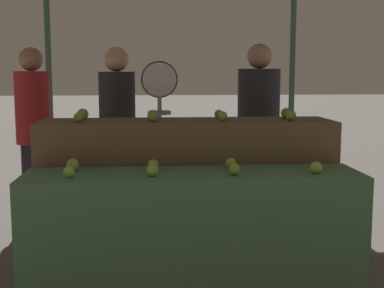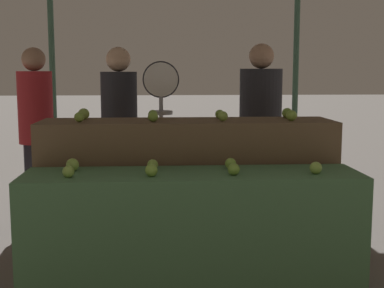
{
  "view_description": "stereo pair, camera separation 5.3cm",
  "coord_description": "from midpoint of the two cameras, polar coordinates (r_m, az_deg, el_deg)",
  "views": [
    {
      "loc": [
        -0.28,
        -3.45,
        1.5
      ],
      "look_at": [
        0.02,
        0.3,
        0.99
      ],
      "focal_mm": 50.0,
      "sensor_mm": 36.0,
      "label": 1
    },
    {
      "loc": [
        -0.23,
        -3.45,
        1.5
      ],
      "look_at": [
        0.02,
        0.3,
        0.99
      ],
      "focal_mm": 50.0,
      "sensor_mm": 36.0,
      "label": 2
    }
  ],
  "objects": [
    {
      "name": "apple_front_1",
      "position": [
        3.39,
        -4.71,
        -2.82
      ],
      "size": [
        0.08,
        0.08,
        0.08
      ],
      "primitive_type": "sphere",
      "color": "#84AD3D",
      "rests_on": "display_counter_front"
    },
    {
      "name": "apple_back_5",
      "position": [
        4.17,
        -4.64,
        3.15
      ],
      "size": [
        0.07,
        0.07,
        0.07
      ],
      "primitive_type": "sphere",
      "color": "#7AA338",
      "rests_on": "display_counter_back"
    },
    {
      "name": "apple_back_2",
      "position": [
        4.0,
        2.89,
        2.98
      ],
      "size": [
        0.08,
        0.08,
        0.08
      ],
      "primitive_type": "sphere",
      "color": "#8EB247",
      "rests_on": "display_counter_back"
    },
    {
      "name": "display_counter_front",
      "position": [
        3.62,
        -0.31,
        -9.62
      ],
      "size": [
        2.23,
        0.55,
        0.84
      ],
      "primitive_type": "cube",
      "color": "#4C7A4C",
      "rests_on": "ground_plane"
    },
    {
      "name": "person_vendor_at_scale",
      "position": [
        5.05,
        -8.24,
        2.03
      ],
      "size": [
        0.46,
        0.46,
        1.72
      ],
      "rotation": [
        0.0,
        0.0,
        3.64
      ],
      "color": "#2D2D38",
      "rests_on": "ground_plane"
    },
    {
      "name": "person_customer_left",
      "position": [
        5.04,
        6.79,
        2.09
      ],
      "size": [
        0.52,
        0.52,
        1.75
      ],
      "rotation": [
        0.0,
        0.0,
        3.57
      ],
      "color": "#2D2D38",
      "rests_on": "ground_plane"
    },
    {
      "name": "apple_front_6",
      "position": [
        3.65,
        3.75,
        -2.08
      ],
      "size": [
        0.08,
        0.08,
        0.08
      ],
      "primitive_type": "sphere",
      "color": "#84AD3D",
      "rests_on": "display_counter_front"
    },
    {
      "name": "apple_back_4",
      "position": [
        4.2,
        -11.93,
        3.14
      ],
      "size": [
        0.09,
        0.09,
        0.09
      ],
      "primitive_type": "sphere",
      "color": "#8EB247",
      "rests_on": "display_counter_back"
    },
    {
      "name": "apple_front_4",
      "position": [
        3.65,
        -13.02,
        -2.21
      ],
      "size": [
        0.09,
        0.09,
        0.09
      ],
      "primitive_type": "sphere",
      "color": "#8EB247",
      "rests_on": "display_counter_front"
    },
    {
      "name": "apple_back_3",
      "position": [
        4.09,
        10.13,
        3.02
      ],
      "size": [
        0.08,
        0.08,
        0.08
      ],
      "primitive_type": "sphere",
      "color": "#84AD3D",
      "rests_on": "display_counter_back"
    },
    {
      "name": "apple_front_3",
      "position": [
        3.57,
        12.69,
        -2.47
      ],
      "size": [
        0.08,
        0.08,
        0.08
      ],
      "primitive_type": "sphere",
      "color": "#8EB247",
      "rests_on": "display_counter_front"
    },
    {
      "name": "display_counter_back",
      "position": [
        4.16,
        -0.92,
        -5.23
      ],
      "size": [
        2.23,
        0.55,
        1.13
      ],
      "primitive_type": "cube",
      "color": "brown",
      "rests_on": "ground_plane"
    },
    {
      "name": "produce_scale",
      "position": [
        4.7,
        -3.8,
        3.75
      ],
      "size": [
        0.32,
        0.2,
        1.59
      ],
      "color": "#99999E",
      "rests_on": "ground_plane"
    },
    {
      "name": "apple_front_5",
      "position": [
        3.62,
        -4.59,
        -2.22
      ],
      "size": [
        0.07,
        0.07,
        0.07
      ],
      "primitive_type": "sphere",
      "color": "#8EB247",
      "rests_on": "display_counter_front"
    },
    {
      "name": "apple_front_0",
      "position": [
        3.44,
        -13.41,
        -2.93
      ],
      "size": [
        0.08,
        0.08,
        0.08
      ],
      "primitive_type": "sphere",
      "color": "#8EB247",
      "rests_on": "display_counter_front"
    },
    {
      "name": "apple_back_0",
      "position": [
        4.0,
        -12.38,
        2.8
      ],
      "size": [
        0.07,
        0.07,
        0.07
      ],
      "primitive_type": "sphere",
      "color": "#84AD3D",
      "rests_on": "display_counter_back"
    },
    {
      "name": "apple_front_2",
      "position": [
        3.44,
        4.12,
        -2.69
      ],
      "size": [
        0.08,
        0.08,
        0.08
      ],
      "primitive_type": "sphere",
      "color": "#7AA338",
      "rests_on": "display_counter_front"
    },
    {
      "name": "apple_back_7",
      "position": [
        4.3,
        9.66,
        3.27
      ],
      "size": [
        0.08,
        0.08,
        0.08
      ],
      "primitive_type": "sphere",
      "color": "#7AA338",
      "rests_on": "display_counter_back"
    },
    {
      "name": "person_customer_right",
      "position": [
        5.42,
        -16.83,
        2.21
      ],
      "size": [
        0.41,
        0.41,
        1.73
      ],
      "rotation": [
        0.0,
        0.0,
        3.42
      ],
      "color": "#2D2D38",
      "rests_on": "ground_plane"
    },
    {
      "name": "apple_back_6",
      "position": [
        4.21,
        2.53,
        3.2
      ],
      "size": [
        0.07,
        0.07,
        0.07
      ],
      "primitive_type": "sphere",
      "color": "#7AA338",
      "rests_on": "display_counter_back"
    },
    {
      "name": "apple_back_1",
      "position": [
        3.94,
        -4.61,
        2.91
      ],
      "size": [
        0.08,
        0.08,
        0.08
      ],
      "primitive_type": "sphere",
      "color": "#7AA338",
      "rests_on": "display_counter_back"
    }
  ]
}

